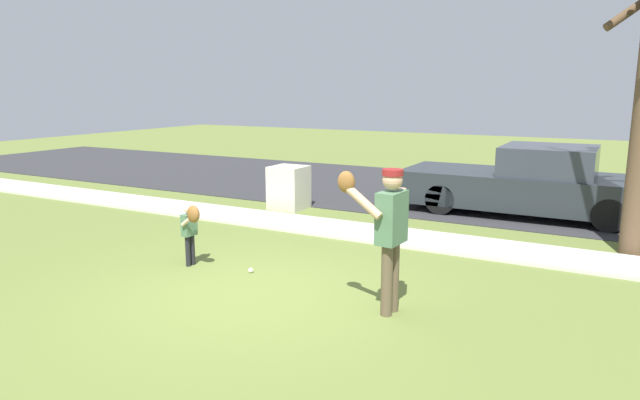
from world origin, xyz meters
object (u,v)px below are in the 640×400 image
person_adult (388,225)px  baseball (251,270)px  person_child (191,225)px  utility_cabinet (289,187)px  parked_pickup_dark (531,184)px

person_adult → baseball: bearing=-6.0°
person_child → utility_cabinet: (-0.95, 4.34, -0.17)m
baseball → parked_pickup_dark: bearing=63.6°
person_adult → utility_cabinet: bearing=-42.5°
person_adult → utility_cabinet: person_adult is taller
person_adult → baseball: 2.59m
parked_pickup_dark → person_adult: bearing=84.0°
person_child → baseball: size_ratio=13.43×
person_adult → baseball: person_adult is taller
utility_cabinet → parked_pickup_dark: size_ratio=0.19×
person_adult → utility_cabinet: size_ratio=1.82×
person_adult → parked_pickup_dark: (0.68, 6.47, -0.42)m
parked_pickup_dark → utility_cabinet: bearing=20.9°
baseball → parked_pickup_dark: parked_pickup_dark is taller
baseball → person_adult: bearing=-11.0°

